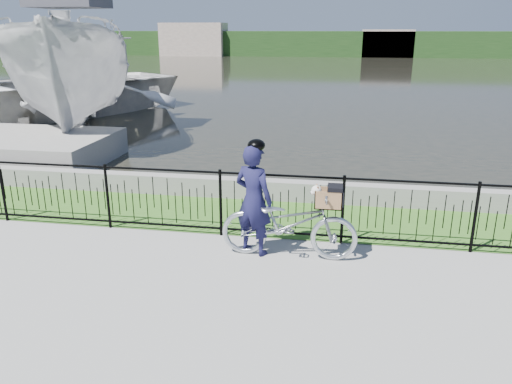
% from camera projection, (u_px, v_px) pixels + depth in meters
% --- Properties ---
extents(ground, '(120.00, 120.00, 0.00)m').
position_uv_depth(ground, '(266.00, 285.00, 6.79)').
color(ground, gray).
rests_on(ground, ground).
extents(grass_strip, '(60.00, 2.00, 0.01)m').
position_uv_depth(grass_strip, '(287.00, 217.00, 9.22)').
color(grass_strip, '#376720').
rests_on(grass_strip, ground).
extents(water, '(120.00, 120.00, 0.00)m').
position_uv_depth(water, '(331.00, 75.00, 37.69)').
color(water, black).
rests_on(water, ground).
extents(quay_wall, '(60.00, 0.30, 0.40)m').
position_uv_depth(quay_wall, '(292.00, 191.00, 10.10)').
color(quay_wall, gray).
rests_on(quay_wall, ground).
extents(fence, '(14.00, 0.06, 1.15)m').
position_uv_depth(fence, '(280.00, 206.00, 8.11)').
color(fence, black).
rests_on(fence, ground).
extents(far_treeline, '(120.00, 6.00, 3.00)m').
position_uv_depth(far_treeline, '(337.00, 44.00, 62.51)').
color(far_treeline, '#203F18').
rests_on(far_treeline, ground).
extents(far_building_left, '(8.00, 4.00, 4.00)m').
position_uv_depth(far_building_left, '(194.00, 39.00, 63.35)').
color(far_building_left, '#A89587').
rests_on(far_building_left, ground).
extents(far_building_right, '(6.00, 3.00, 3.20)m').
position_uv_depth(far_building_right, '(387.00, 43.00, 60.12)').
color(far_building_right, '#A89587').
rests_on(far_building_right, ground).
extents(bicycle_rig, '(2.06, 0.72, 1.19)m').
position_uv_depth(bicycle_rig, '(290.00, 223.00, 7.50)').
color(bicycle_rig, '#B5BBC2').
rests_on(bicycle_rig, ground).
extents(cyclist, '(0.74, 0.63, 1.80)m').
position_uv_depth(cyclist, '(254.00, 198.00, 7.53)').
color(cyclist, '#141336').
rests_on(cyclist, ground).
extents(boat_near, '(7.11, 10.30, 5.53)m').
position_uv_depth(boat_near, '(76.00, 73.00, 15.95)').
color(boat_near, '#BEBDBD').
rests_on(boat_near, water).
extents(boat_far, '(11.94, 12.71, 2.14)m').
position_uv_depth(boat_far, '(49.00, 88.00, 19.76)').
color(boat_far, '#BEBDBD').
rests_on(boat_far, water).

